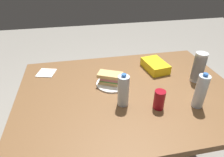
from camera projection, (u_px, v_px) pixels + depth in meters
name	position (u px, v px, depth m)	size (l,w,h in m)	color
dining_table	(128.00, 100.00, 1.39)	(1.50, 1.08, 0.74)	brown
paper_plate	(112.00, 84.00, 1.40)	(0.23, 0.23, 0.01)	white
sandwich	(111.00, 78.00, 1.38)	(0.21, 0.16, 0.08)	#DBB26B
soda_can_red	(159.00, 100.00, 1.16)	(0.07, 0.07, 0.12)	maroon
chip_bag	(155.00, 66.00, 1.57)	(0.23, 0.15, 0.07)	yellow
water_bottle_tall	(201.00, 91.00, 1.15)	(0.07, 0.07, 0.23)	silver
plastic_cup_stack	(199.00, 67.00, 1.40)	(0.08, 0.08, 0.22)	silver
water_bottle_spare	(123.00, 91.00, 1.17)	(0.07, 0.07, 0.22)	silver
paper_napkin	(46.00, 73.00, 1.54)	(0.13, 0.13, 0.01)	white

